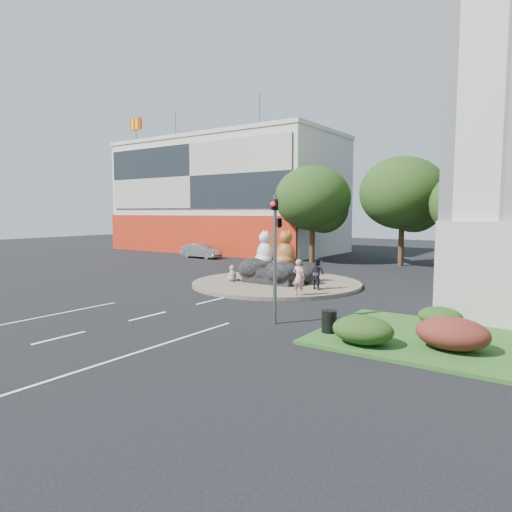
{
  "coord_description": "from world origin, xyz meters",
  "views": [
    {
      "loc": [
        14.41,
        -12.74,
        4.35
      ],
      "look_at": [
        0.52,
        7.13,
        2.0
      ],
      "focal_mm": 32.0,
      "sensor_mm": 36.0,
      "label": 1
    }
  ],
  "objects_px": {
    "cat_tabby": "(286,248)",
    "litter_bin": "(329,321)",
    "pedestrian_dark": "(318,273)",
    "parked_car": "(201,251)",
    "kitten_calico": "(232,273)",
    "pedestrian_pink": "(299,277)",
    "kitten_white": "(296,278)",
    "cat_white": "(265,248)"
  },
  "relations": [
    {
      "from": "pedestrian_pink",
      "to": "litter_bin",
      "type": "xyz_separation_m",
      "value": [
        4.26,
        -5.34,
        -0.6
      ]
    },
    {
      "from": "cat_white",
      "to": "pedestrian_dark",
      "type": "height_order",
      "value": "cat_white"
    },
    {
      "from": "cat_white",
      "to": "pedestrian_dark",
      "type": "distance_m",
      "value": 4.27
    },
    {
      "from": "cat_tabby",
      "to": "cat_white",
      "type": "bearing_deg",
      "value": -179.92
    },
    {
      "from": "cat_white",
      "to": "cat_tabby",
      "type": "xyz_separation_m",
      "value": [
        1.4,
        0.08,
        0.03
      ]
    },
    {
      "from": "kitten_white",
      "to": "pedestrian_dark",
      "type": "relative_size",
      "value": 0.5
    },
    {
      "from": "cat_white",
      "to": "cat_tabby",
      "type": "distance_m",
      "value": 1.4
    },
    {
      "from": "cat_white",
      "to": "kitten_calico",
      "type": "xyz_separation_m",
      "value": [
        -1.48,
        -1.33,
        -1.49
      ]
    },
    {
      "from": "kitten_calico",
      "to": "parked_car",
      "type": "distance_m",
      "value": 16.14
    },
    {
      "from": "kitten_calico",
      "to": "pedestrian_pink",
      "type": "height_order",
      "value": "pedestrian_pink"
    },
    {
      "from": "litter_bin",
      "to": "pedestrian_pink",
      "type": "bearing_deg",
      "value": 128.58
    },
    {
      "from": "kitten_white",
      "to": "parked_car",
      "type": "relative_size",
      "value": 0.21
    },
    {
      "from": "cat_white",
      "to": "pedestrian_pink",
      "type": "distance_m",
      "value": 5.23
    },
    {
      "from": "pedestrian_pink",
      "to": "litter_bin",
      "type": "relative_size",
      "value": 2.33
    },
    {
      "from": "cat_tabby",
      "to": "parked_car",
      "type": "height_order",
      "value": "cat_tabby"
    },
    {
      "from": "kitten_calico",
      "to": "pedestrian_pink",
      "type": "relative_size",
      "value": 0.55
    },
    {
      "from": "kitten_calico",
      "to": "litter_bin",
      "type": "distance_m",
      "value": 12.12
    },
    {
      "from": "pedestrian_dark",
      "to": "parked_car",
      "type": "xyz_separation_m",
      "value": [
        -17.57,
        10.3,
        -0.39
      ]
    },
    {
      "from": "kitten_calico",
      "to": "pedestrian_pink",
      "type": "xyz_separation_m",
      "value": [
        5.58,
        -1.75,
        0.4
      ]
    },
    {
      "from": "pedestrian_pink",
      "to": "parked_car",
      "type": "distance_m",
      "value": 21.61
    },
    {
      "from": "cat_tabby",
      "to": "kitten_calico",
      "type": "distance_m",
      "value": 3.55
    },
    {
      "from": "cat_white",
      "to": "cat_tabby",
      "type": "bearing_deg",
      "value": 32.84
    },
    {
      "from": "cat_tabby",
      "to": "litter_bin",
      "type": "bearing_deg",
      "value": -54.09
    },
    {
      "from": "cat_white",
      "to": "litter_bin",
      "type": "distance_m",
      "value": 11.97
    },
    {
      "from": "cat_tabby",
      "to": "litter_bin",
      "type": "distance_m",
      "value": 11.11
    },
    {
      "from": "cat_tabby",
      "to": "litter_bin",
      "type": "xyz_separation_m",
      "value": [
        6.95,
        -8.49,
        -1.71
      ]
    },
    {
      "from": "parked_car",
      "to": "litter_bin",
      "type": "xyz_separation_m",
      "value": [
        21.91,
        -17.8,
        -0.17
      ]
    },
    {
      "from": "pedestrian_dark",
      "to": "parked_car",
      "type": "distance_m",
      "value": 20.37
    },
    {
      "from": "kitten_white",
      "to": "litter_bin",
      "type": "distance_m",
      "value": 9.64
    },
    {
      "from": "litter_bin",
      "to": "kitten_white",
      "type": "bearing_deg",
      "value": 126.94
    },
    {
      "from": "kitten_calico",
      "to": "litter_bin",
      "type": "xyz_separation_m",
      "value": [
        9.83,
        -7.08,
        -0.19
      ]
    },
    {
      "from": "cat_white",
      "to": "litter_bin",
      "type": "height_order",
      "value": "cat_white"
    },
    {
      "from": "kitten_white",
      "to": "litter_bin",
      "type": "relative_size",
      "value": 1.13
    },
    {
      "from": "cat_tabby",
      "to": "pedestrian_dark",
      "type": "bearing_deg",
      "value": -24.18
    },
    {
      "from": "kitten_calico",
      "to": "pedestrian_pink",
      "type": "distance_m",
      "value": 5.86
    },
    {
      "from": "cat_white",
      "to": "kitten_calico",
      "type": "height_order",
      "value": "cat_white"
    },
    {
      "from": "cat_white",
      "to": "kitten_calico",
      "type": "relative_size",
      "value": 2.18
    },
    {
      "from": "kitten_white",
      "to": "litter_bin",
      "type": "height_order",
      "value": "kitten_white"
    },
    {
      "from": "cat_tabby",
      "to": "kitten_calico",
      "type": "bearing_deg",
      "value": -157.33
    },
    {
      "from": "pedestrian_pink",
      "to": "parked_car",
      "type": "height_order",
      "value": "pedestrian_pink"
    },
    {
      "from": "cat_tabby",
      "to": "kitten_white",
      "type": "height_order",
      "value": "cat_tabby"
    },
    {
      "from": "cat_tabby",
      "to": "kitten_calico",
      "type": "height_order",
      "value": "cat_tabby"
    }
  ]
}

